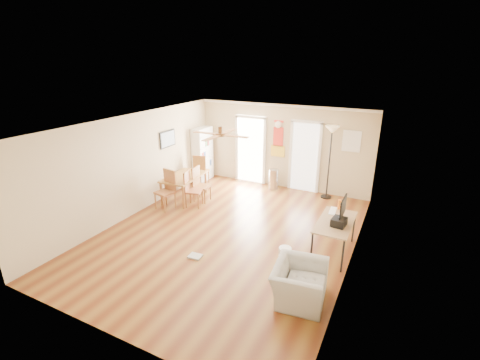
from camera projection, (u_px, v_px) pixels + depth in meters
The scene contains 29 objects.
floor at pixel (229, 234), 7.97m from camera, with size 7.00×7.00×0.00m, color brown.
ceiling at pixel (227, 124), 7.07m from camera, with size 5.50×7.00×0.00m, color silver, non-canonical shape.
wall_back at pixel (282, 147), 10.46m from camera, with size 5.50×0.04×2.60m, color beige, non-canonical shape.
wall_front at pixel (105, 263), 4.58m from camera, with size 5.50×0.04×2.60m, color beige, non-canonical shape.
wall_left at pixel (134, 165), 8.67m from camera, with size 0.04×7.00×2.60m, color beige, non-canonical shape.
wall_right at pixel (356, 205), 6.36m from camera, with size 0.04×7.00×2.60m, color beige, non-canonical shape.
crown_molding at pixel (227, 126), 7.09m from camera, with size 5.50×7.00×0.08m, color white, non-canonical shape.
kitchen_doorway at pixel (251, 151), 10.97m from camera, with size 0.90×0.10×2.10m, color white, non-canonical shape.
bathroom_doorway at pixel (305, 158), 10.22m from camera, with size 0.80×0.10×2.10m, color white, non-canonical shape.
wall_decal at pixel (278, 138), 10.41m from camera, with size 0.46×0.03×1.10m, color red.
ac_grille at pixel (352, 141), 9.44m from camera, with size 0.50×0.04×0.60m, color white.
framed_poster at pixel (168, 139), 9.70m from camera, with size 0.04×0.66×0.48m, color black.
ceiling_fan at pixel (220, 135), 6.88m from camera, with size 1.24×1.24×0.20m, color #593819, non-canonical shape.
bookshelf at pixel (203, 154), 11.20m from camera, with size 0.35×0.79×1.76m, color silver, non-canonical shape.
dining_table at pixel (184, 187), 9.83m from camera, with size 0.83×1.39×0.69m, color olive, non-canonical shape.
dining_chair_right_a at pixel (202, 185), 9.62m from camera, with size 0.41×0.41×0.99m, color #A06733, non-canonical shape.
dining_chair_right_b at pixel (194, 189), 9.27m from camera, with size 0.41×0.41×1.01m, color #955530, non-canonical shape.
dining_chair_near at pixel (165, 190), 9.12m from camera, with size 0.44×0.44×1.06m, color #915C2E, non-canonical shape.
dining_chair_far at pixel (202, 170), 10.88m from camera, with size 0.41×0.41×1.00m, color olive, non-canonical shape.
trash_can at pixel (274, 179), 10.56m from camera, with size 0.30×0.30×0.64m, color #A8A9AB.
torchiere_lamp at pixel (329, 163), 9.65m from camera, with size 0.40×0.40×2.13m, color black, non-canonical shape.
computer_desk at pixel (334, 237), 7.09m from camera, with size 0.68×1.36×0.73m, color #A67D5A, non-canonical shape.
imac at pixel (343, 210), 6.87m from camera, with size 0.08×0.57×0.53m, color black, non-canonical shape.
keyboard at pixel (333, 211), 7.43m from camera, with size 0.13×0.41×0.02m, color white.
printer at pixel (339, 222), 6.77m from camera, with size 0.27×0.31×0.16m, color black.
orange_bottle at pixel (339, 204), 7.49m from camera, with size 0.07×0.07×0.22m, color orange.
wastebasket_a at pixel (285, 254), 6.87m from camera, with size 0.26×0.26×0.30m, color white.
floor_cloth at pixel (195, 256), 7.03m from camera, with size 0.27×0.21×0.04m, color #A5A5A0.
armchair at pixel (299, 283), 5.73m from camera, with size 0.98×0.86×0.64m, color #A6A6A1.
Camera 1 is at (3.39, -6.18, 3.92)m, focal length 25.33 mm.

